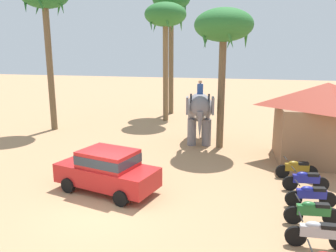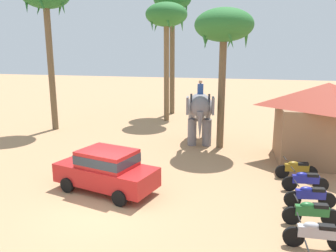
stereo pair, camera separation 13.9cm
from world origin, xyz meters
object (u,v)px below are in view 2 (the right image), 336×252
object	(u,v)px
palm_tree_far_back	(166,19)
elephant_with_mahout	(200,110)
motorcycle_fourth_in_row	(310,196)
roadside_hut	(325,121)
motorcycle_second_in_row	(316,234)
motorcycle_end_of_row	(296,169)
palm_tree_behind_elephant	(46,1)
motorcycle_far_in_row	(305,180)
palm_tree_left_of_road	(172,5)
palm_tree_near_hut	(224,29)
motorcycle_mid_row	(312,212)
car_sedan_foreground	(107,169)

from	to	relation	value
palm_tree_far_back	elephant_with_mahout	bearing A→B (deg)	-57.66
elephant_with_mahout	motorcycle_fourth_in_row	world-z (taller)	elephant_with_mahout
elephant_with_mahout	roadside_hut	distance (m)	6.91
motorcycle_second_in_row	motorcycle_end_of_row	xyz separation A→B (m)	(0.03, 5.45, 0.00)
motorcycle_fourth_in_row	palm_tree_behind_elephant	bearing A→B (deg)	152.17
motorcycle_fourth_in_row	motorcycle_far_in_row	bearing A→B (deg)	89.06
elephant_with_mahout	palm_tree_left_of_road	bearing A→B (deg)	114.21
palm_tree_left_of_road	palm_tree_near_hut	bearing A→B (deg)	-61.13
elephant_with_mahout	motorcycle_end_of_row	distance (m)	7.21
elephant_with_mahout	palm_tree_far_back	xyz separation A→B (m)	(-3.70, 5.85, 5.94)
motorcycle_far_in_row	palm_tree_left_of_road	bearing A→B (deg)	121.71
elephant_with_mahout	motorcycle_end_of_row	size ratio (longest dim) A/B	2.23
motorcycle_fourth_in_row	elephant_with_mahout	bearing A→B (deg)	124.80
roadside_hut	motorcycle_end_of_row	bearing A→B (deg)	-117.55
motorcycle_mid_row	palm_tree_left_of_road	bearing A→B (deg)	117.17
car_sedan_foreground	motorcycle_mid_row	size ratio (longest dim) A/B	2.43
motorcycle_second_in_row	palm_tree_near_hut	world-z (taller)	palm_tree_near_hut
elephant_with_mahout	motorcycle_second_in_row	distance (m)	11.57
car_sedan_foreground	palm_tree_far_back	distance (m)	15.73
roadside_hut	motorcycle_second_in_row	bearing A→B (deg)	-100.35
roadside_hut	motorcycle_mid_row	bearing A→B (deg)	-101.76
car_sedan_foreground	motorcycle_far_in_row	size ratio (longest dim) A/B	2.44
motorcycle_end_of_row	palm_tree_near_hut	world-z (taller)	palm_tree_near_hut
motorcycle_second_in_row	palm_tree_behind_elephant	world-z (taller)	palm_tree_behind_elephant
palm_tree_behind_elephant	roadside_hut	bearing A→B (deg)	-9.12
palm_tree_near_hut	palm_tree_far_back	size ratio (longest dim) A/B	0.85
motorcycle_mid_row	palm_tree_far_back	size ratio (longest dim) A/B	0.20
palm_tree_behind_elephant	palm_tree_near_hut	size ratio (longest dim) A/B	1.29
motorcycle_far_in_row	palm_tree_far_back	bearing A→B (deg)	126.93
palm_tree_near_hut	motorcycle_second_in_row	bearing A→B (deg)	-68.44
car_sedan_foreground	motorcycle_mid_row	bearing A→B (deg)	-5.96
motorcycle_second_in_row	roadside_hut	distance (m)	8.59
motorcycle_end_of_row	palm_tree_behind_elephant	distance (m)	18.69
car_sedan_foreground	roadside_hut	xyz separation A→B (m)	(8.93, 6.18, 1.20)
car_sedan_foreground	motorcycle_end_of_row	size ratio (longest dim) A/B	2.44
motorcycle_end_of_row	car_sedan_foreground	bearing A→B (deg)	-155.85
motorcycle_fourth_in_row	palm_tree_behind_elephant	size ratio (longest dim) A/B	0.18
elephant_with_mahout	motorcycle_end_of_row	world-z (taller)	elephant_with_mahout
elephant_with_mahout	motorcycle_mid_row	bearing A→B (deg)	-60.00
elephant_with_mahout	roadside_hut	xyz separation A→B (m)	(6.61, -1.99, 0.13)
motorcycle_mid_row	motorcycle_fourth_in_row	world-z (taller)	same
motorcycle_second_in_row	motorcycle_fourth_in_row	world-z (taller)	same
motorcycle_second_in_row	roadside_hut	size ratio (longest dim) A/B	0.34
roadside_hut	palm_tree_left_of_road	bearing A→B (deg)	134.11
motorcycle_fourth_in_row	palm_tree_near_hut	bearing A→B (deg)	120.00
motorcycle_mid_row	roadside_hut	size ratio (longest dim) A/B	0.34
palm_tree_behind_elephant	palm_tree_near_hut	bearing A→B (deg)	-7.45
motorcycle_far_in_row	palm_tree_left_of_road	distance (m)	19.95
palm_tree_far_back	roadside_hut	size ratio (longest dim) A/B	1.75
palm_tree_behind_elephant	palm_tree_left_of_road	xyz separation A→B (m)	(6.58, 8.24, 0.58)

